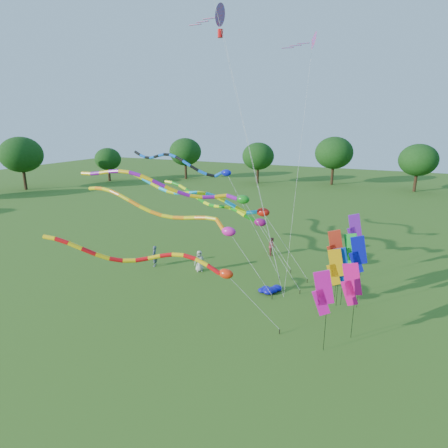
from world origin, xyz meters
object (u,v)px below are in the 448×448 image
at_px(tube_kite_red, 160,260).
at_px(person_a, 199,261).
at_px(tube_kite_orange, 172,213).
at_px(person_b, 154,256).
at_px(person_c, 272,246).
at_px(blue_nylon_heap, 271,289).

relative_size(tube_kite_red, person_a, 7.05).
distance_m(tube_kite_orange, person_a, 4.70).
bearing_deg(person_a, person_b, 155.28).
height_order(person_a, person_b, person_b).
xyz_separation_m(tube_kite_orange, person_b, (-2.65, 1.20, -4.16)).
bearing_deg(person_c, tube_kite_red, 148.16).
relative_size(tube_kite_orange, person_c, 9.92).
xyz_separation_m(person_a, person_c, (4.01, 6.06, -0.06)).
height_order(tube_kite_red, person_b, tube_kite_red).
xyz_separation_m(tube_kite_red, person_a, (-2.07, 8.18, -3.23)).
bearing_deg(person_c, person_a, 122.42).
bearing_deg(person_b, blue_nylon_heap, 65.27).
relative_size(blue_nylon_heap, person_b, 0.88).
relative_size(person_a, person_b, 0.99).
height_order(tube_kite_red, tube_kite_orange, tube_kite_orange).
relative_size(person_b, person_c, 1.08).
height_order(tube_kite_red, blue_nylon_heap, tube_kite_red).
bearing_deg(tube_kite_orange, blue_nylon_heap, 8.02).
bearing_deg(person_b, person_a, 77.57).
relative_size(tube_kite_orange, blue_nylon_heap, 10.37).
height_order(person_b, person_c, person_b).
bearing_deg(person_c, person_b, 106.23).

